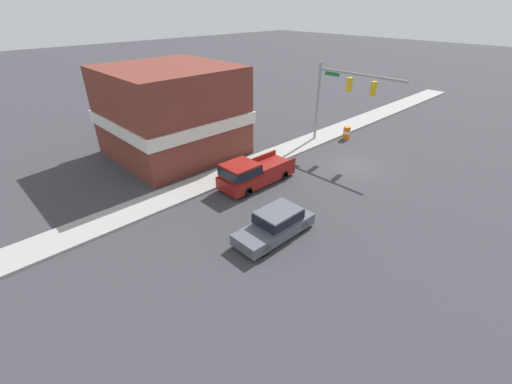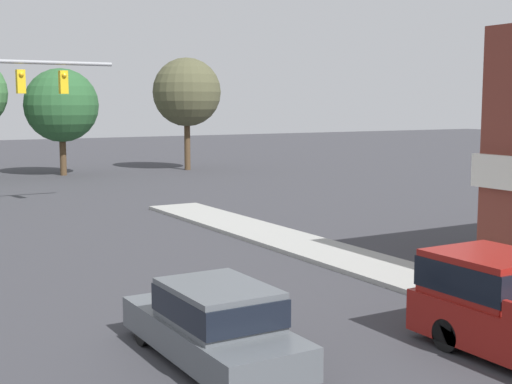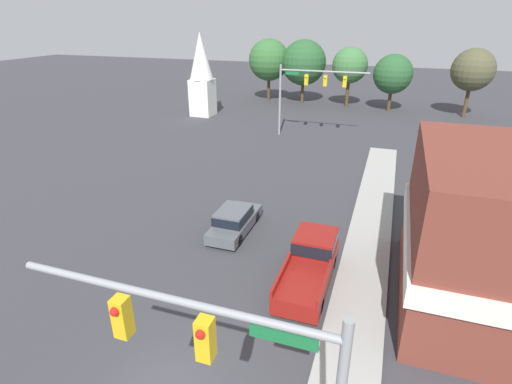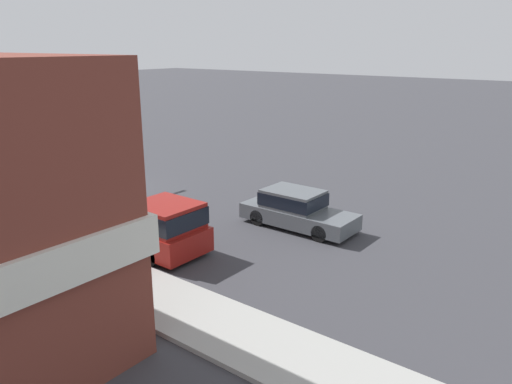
% 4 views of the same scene
% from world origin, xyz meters
% --- Properties ---
extents(ground_plane, '(200.00, 200.00, 0.00)m').
position_xyz_m(ground_plane, '(0.00, 0.00, 0.00)').
color(ground_plane, '#38383D').
extents(sidewalk_curb, '(2.40, 60.00, 0.14)m').
position_xyz_m(sidewalk_curb, '(5.70, 0.00, 0.07)').
color(sidewalk_curb, '#9E9E99').
rests_on(sidewalk_curb, ground).
extents(near_signal_assembly, '(7.65, 0.49, 6.76)m').
position_xyz_m(near_signal_assembly, '(3.40, -2.41, 4.90)').
color(near_signal_assembly, gray).
rests_on(near_signal_assembly, ground).
extents(car_lead, '(1.81, 4.74, 1.53)m').
position_xyz_m(car_lead, '(-1.89, 10.87, 0.79)').
color(car_lead, black).
rests_on(car_lead, ground).
extents(pickup_truck_parked, '(2.06, 5.65, 1.91)m').
position_xyz_m(pickup_truck_parked, '(3.27, 7.90, 0.94)').
color(pickup_truck_parked, black).
rests_on(pickup_truck_parked, ground).
extents(construction_barrel, '(0.66, 0.66, 1.15)m').
position_xyz_m(construction_barrel, '(3.90, -4.69, 0.58)').
color(construction_barrel, orange).
rests_on(construction_barrel, ground).
extents(corner_brick_building, '(9.53, 9.50, 6.92)m').
position_xyz_m(corner_brick_building, '(12.02, 8.40, 3.41)').
color(corner_brick_building, brown).
rests_on(corner_brick_building, ground).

